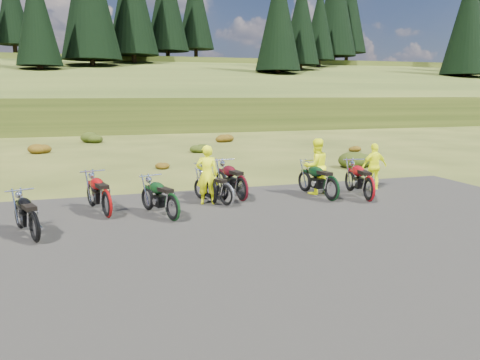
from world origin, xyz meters
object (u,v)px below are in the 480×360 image
object	(u,v)px
motorcycle_0	(36,244)
person_middle	(207,176)
motorcycle_7	(331,202)
motorcycle_3	(227,207)

from	to	relation	value
motorcycle_0	person_middle	xyz separation A→B (m)	(4.55, 2.52, 0.90)
person_middle	motorcycle_0	bearing A→B (deg)	40.45
motorcycle_0	motorcycle_7	size ratio (longest dim) A/B	0.91
motorcycle_0	motorcycle_3	size ratio (longest dim) A/B	1.02
motorcycle_3	person_middle	size ratio (longest dim) A/B	1.11
motorcycle_3	motorcycle_7	world-z (taller)	motorcycle_7
person_middle	motorcycle_7	bearing A→B (deg)	180.00
motorcycle_7	person_middle	distance (m)	3.96
motorcycle_0	person_middle	distance (m)	5.28
motorcycle_0	person_middle	world-z (taller)	person_middle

